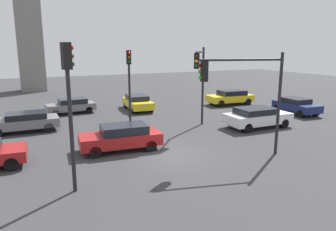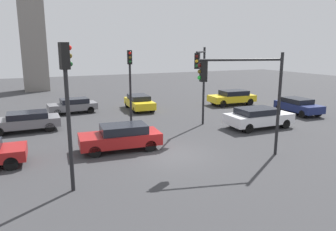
{
  "view_description": "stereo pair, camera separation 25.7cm",
  "coord_description": "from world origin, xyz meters",
  "px_view_note": "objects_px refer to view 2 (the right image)",
  "views": [
    {
      "loc": [
        -7.25,
        -14.68,
        5.71
      ],
      "look_at": [
        0.82,
        2.16,
        1.68
      ],
      "focal_mm": 33.93,
      "sensor_mm": 36.0,
      "label": 1
    },
    {
      "loc": [
        -7.02,
        -14.79,
        5.71
      ],
      "look_at": [
        0.82,
        2.16,
        1.68
      ],
      "focal_mm": 33.93,
      "sensor_mm": 36.0,
      "label": 2
    }
  ],
  "objects_px": {
    "traffic_light_3": "(244,84)",
    "car_1": "(121,137)",
    "car_8": "(258,117)",
    "traffic_light_1": "(201,72)",
    "traffic_light_2": "(130,74)",
    "traffic_light_0": "(67,91)",
    "car_6": "(73,105)",
    "car_7": "(25,121)",
    "car_5": "(139,102)",
    "car_3": "(298,106)",
    "car_4": "(232,97)"
  },
  "relations": [
    {
      "from": "car_1",
      "to": "car_8",
      "type": "distance_m",
      "value": 10.47
    },
    {
      "from": "car_4",
      "to": "car_8",
      "type": "bearing_deg",
      "value": 69.64
    },
    {
      "from": "traffic_light_1",
      "to": "traffic_light_2",
      "type": "bearing_deg",
      "value": -86.42
    },
    {
      "from": "traffic_light_1",
      "to": "car_1",
      "type": "xyz_separation_m",
      "value": [
        -6.48,
        -2.28,
        -3.23
      ]
    },
    {
      "from": "traffic_light_3",
      "to": "car_1",
      "type": "xyz_separation_m",
      "value": [
        -5.41,
        3.76,
        -3.11
      ]
    },
    {
      "from": "car_4",
      "to": "car_7",
      "type": "bearing_deg",
      "value": 11.73
    },
    {
      "from": "car_3",
      "to": "car_5",
      "type": "height_order",
      "value": "car_3"
    },
    {
      "from": "car_7",
      "to": "car_1",
      "type": "bearing_deg",
      "value": 126.31
    },
    {
      "from": "traffic_light_0",
      "to": "traffic_light_3",
      "type": "height_order",
      "value": "traffic_light_0"
    },
    {
      "from": "traffic_light_0",
      "to": "traffic_light_2",
      "type": "height_order",
      "value": "traffic_light_0"
    },
    {
      "from": "traffic_light_3",
      "to": "car_6",
      "type": "bearing_deg",
      "value": -54.11
    },
    {
      "from": "traffic_light_3",
      "to": "traffic_light_1",
      "type": "bearing_deg",
      "value": -86.19
    },
    {
      "from": "traffic_light_3",
      "to": "car_1",
      "type": "height_order",
      "value": "traffic_light_3"
    },
    {
      "from": "car_1",
      "to": "car_5",
      "type": "relative_size",
      "value": 1.0
    },
    {
      "from": "traffic_light_1",
      "to": "car_6",
      "type": "bearing_deg",
      "value": -101.81
    },
    {
      "from": "traffic_light_1",
      "to": "car_5",
      "type": "distance_m",
      "value": 9.24
    },
    {
      "from": "car_6",
      "to": "car_8",
      "type": "distance_m",
      "value": 15.79
    },
    {
      "from": "traffic_light_0",
      "to": "car_1",
      "type": "xyz_separation_m",
      "value": [
        3.28,
        4.24,
        -3.29
      ]
    },
    {
      "from": "traffic_light_1",
      "to": "car_7",
      "type": "height_order",
      "value": "traffic_light_1"
    },
    {
      "from": "traffic_light_1",
      "to": "car_7",
      "type": "distance_m",
      "value": 12.6
    },
    {
      "from": "car_6",
      "to": "car_3",
      "type": "bearing_deg",
      "value": 151.34
    },
    {
      "from": "car_4",
      "to": "car_6",
      "type": "relative_size",
      "value": 1.13
    },
    {
      "from": "traffic_light_1",
      "to": "traffic_light_3",
      "type": "bearing_deg",
      "value": 30.33
    },
    {
      "from": "car_7",
      "to": "traffic_light_0",
      "type": "bearing_deg",
      "value": 98.77
    },
    {
      "from": "traffic_light_0",
      "to": "car_3",
      "type": "xyz_separation_m",
      "value": [
        20.12,
        7.37,
        -3.32
      ]
    },
    {
      "from": "traffic_light_0",
      "to": "car_5",
      "type": "relative_size",
      "value": 1.27
    },
    {
      "from": "traffic_light_2",
      "to": "traffic_light_1",
      "type": "bearing_deg",
      "value": 62.89
    },
    {
      "from": "traffic_light_0",
      "to": "car_6",
      "type": "xyz_separation_m",
      "value": [
        2.4,
        16.0,
        -3.37
      ]
    },
    {
      "from": "car_4",
      "to": "car_7",
      "type": "xyz_separation_m",
      "value": [
        -19.18,
        -2.49,
        -0.06
      ]
    },
    {
      "from": "traffic_light_1",
      "to": "car_7",
      "type": "bearing_deg",
      "value": -71.21
    },
    {
      "from": "car_1",
      "to": "car_8",
      "type": "bearing_deg",
      "value": -170.72
    },
    {
      "from": "car_8",
      "to": "car_3",
      "type": "bearing_deg",
      "value": 22.0
    },
    {
      "from": "traffic_light_3",
      "to": "car_8",
      "type": "xyz_separation_m",
      "value": [
        5.03,
        4.52,
        -3.1
      ]
    },
    {
      "from": "traffic_light_2",
      "to": "traffic_light_3",
      "type": "relative_size",
      "value": 1.01
    },
    {
      "from": "car_6",
      "to": "traffic_light_2",
      "type": "bearing_deg",
      "value": 114.19
    },
    {
      "from": "traffic_light_0",
      "to": "car_8",
      "type": "xyz_separation_m",
      "value": [
        13.72,
        5.0,
        -3.28
      ]
    },
    {
      "from": "car_7",
      "to": "car_8",
      "type": "relative_size",
      "value": 0.96
    },
    {
      "from": "traffic_light_1",
      "to": "car_8",
      "type": "height_order",
      "value": "traffic_light_1"
    },
    {
      "from": "car_4",
      "to": "traffic_light_0",
      "type": "bearing_deg",
      "value": 41.76
    },
    {
      "from": "car_1",
      "to": "car_6",
      "type": "bearing_deg",
      "value": -80.58
    },
    {
      "from": "traffic_light_1",
      "to": "car_5",
      "type": "height_order",
      "value": "traffic_light_1"
    },
    {
      "from": "car_5",
      "to": "car_8",
      "type": "relative_size",
      "value": 0.96
    },
    {
      "from": "car_7",
      "to": "traffic_light_1",
      "type": "bearing_deg",
      "value": 159.14
    },
    {
      "from": "traffic_light_0",
      "to": "car_1",
      "type": "bearing_deg",
      "value": 39.32
    },
    {
      "from": "traffic_light_3",
      "to": "car_5",
      "type": "distance_m",
      "value": 14.9
    },
    {
      "from": "traffic_light_2",
      "to": "car_6",
      "type": "height_order",
      "value": "traffic_light_2"
    },
    {
      "from": "traffic_light_2",
      "to": "car_1",
      "type": "height_order",
      "value": "traffic_light_2"
    },
    {
      "from": "car_1",
      "to": "car_7",
      "type": "height_order",
      "value": "car_1"
    },
    {
      "from": "traffic_light_2",
      "to": "car_5",
      "type": "distance_m",
      "value": 6.76
    },
    {
      "from": "car_3",
      "to": "car_4",
      "type": "height_order",
      "value": "car_4"
    }
  ]
}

